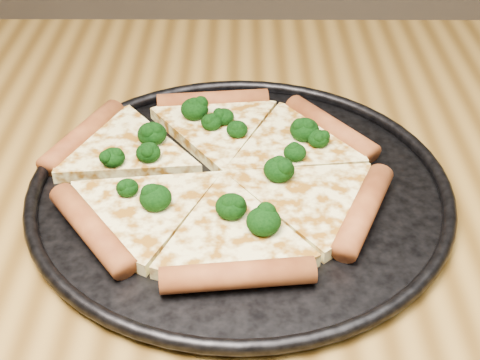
{
  "coord_description": "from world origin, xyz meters",
  "views": [
    {
      "loc": [
        0.09,
        -0.48,
        1.15
      ],
      "look_at": [
        0.09,
        0.04,
        0.77
      ],
      "focal_mm": 50.25,
      "sensor_mm": 36.0,
      "label": 1
    }
  ],
  "objects": [
    {
      "name": "pizza_pan",
      "position": [
        0.09,
        0.04,
        0.76
      ],
      "size": [
        0.41,
        0.41,
        0.02
      ],
      "color": "black",
      "rests_on": "dining_table"
    },
    {
      "name": "pizza",
      "position": [
        0.07,
        0.05,
        0.77
      ],
      "size": [
        0.35,
        0.32,
        0.02
      ],
      "rotation": [
        0.0,
        0.0,
        0.11
      ],
      "color": "#FFF59C",
      "rests_on": "pizza_pan"
    },
    {
      "name": "broccoli_florets",
      "position": [
        0.07,
        0.06,
        0.78
      ],
      "size": [
        0.23,
        0.22,
        0.02
      ],
      "color": "black",
      "rests_on": "pizza"
    },
    {
      "name": "dining_table",
      "position": [
        0.0,
        0.0,
        0.66
      ],
      "size": [
        1.2,
        0.9,
        0.75
      ],
      "color": "olive",
      "rests_on": "ground"
    }
  ]
}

